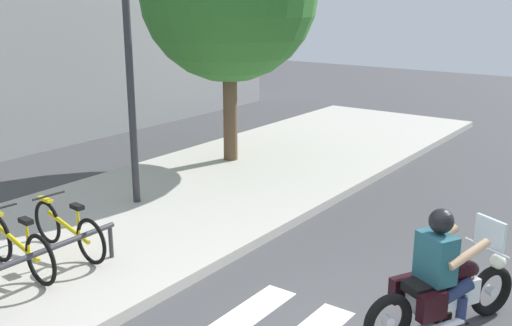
% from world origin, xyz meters
% --- Properties ---
extents(sidewalk, '(24.00, 4.40, 0.15)m').
position_xyz_m(sidewalk, '(0.00, 4.80, 0.07)').
color(sidewalk, '#B7B2A8').
rests_on(sidewalk, ground).
extents(motorcycle, '(1.88, 1.08, 1.19)m').
position_xyz_m(motorcycle, '(1.15, -0.31, 0.45)').
color(motorcycle, black).
rests_on(motorcycle, ground).
extents(rider, '(0.76, 0.71, 1.42)m').
position_xyz_m(rider, '(1.08, -0.27, 0.81)').
color(rider, '#1E4C59').
rests_on(rider, ground).
extents(bicycle_3, '(0.48, 1.68, 0.79)m').
position_xyz_m(bicycle_3, '(-0.89, 4.36, 0.51)').
color(bicycle_3, black).
rests_on(bicycle_3, sidewalk).
extents(bicycle_4, '(0.48, 1.67, 0.76)m').
position_xyz_m(bicycle_4, '(-0.15, 4.36, 0.50)').
color(bicycle_4, black).
rests_on(bicycle_4, sidewalk).
extents(street_lamp, '(0.28, 0.28, 4.63)m').
position_xyz_m(street_lamp, '(1.86, 5.20, 2.78)').
color(street_lamp, '#2D2D33').
rests_on(street_lamp, ground).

